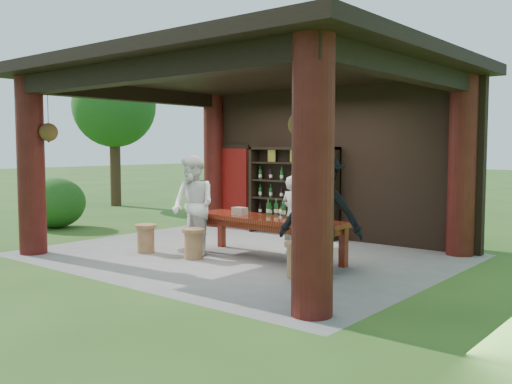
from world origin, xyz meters
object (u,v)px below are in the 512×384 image
Objects in this scene: guest_man at (321,215)px; wine_shelf at (293,191)px; stool_near_left at (193,243)px; host at (293,215)px; guest_woman at (193,206)px; napkin_basket at (240,211)px; tasting_table at (266,224)px; stool_near_right at (298,259)px; stool_far_left at (146,238)px.

wine_shelf is at bearing 104.05° from guest_man.
stool_near_left is 0.37× the size of host.
stool_near_left is at bearing -36.70° from guest_woman.
stool_near_left is 0.29× the size of guest_woman.
wine_shelf is at bearing -48.83° from host.
stool_near_left is 2.10× the size of napkin_basket.
guest_man is at bearing -23.51° from tasting_table.
stool_near_right is at bearing -171.71° from guest_man.
stool_far_left is 0.37× the size of host.
wine_shelf is at bearing 115.45° from tasting_table.
tasting_table is 2.37m from stool_far_left.
guest_woman reaches higher than stool_near_left.
stool_near_right is 3.45m from stool_far_left.
host reaches higher than stool_near_right.
napkin_basket reaches higher than stool_near_right.
stool_near_left is 1.01× the size of stool_far_left.
wine_shelf is at bearing 96.72° from guest_woman.
guest_man is (2.78, -3.15, -0.03)m from wine_shelf.
host is 0.80× the size of guest_woman.
tasting_table reaches higher than stool_far_left.
stool_near_right is at bearing 1.51° from guest_woman.
stool_near_right is (2.31, -0.04, 0.00)m from stool_near_left.
stool_near_left is at bearing 156.16° from guest_man.
wine_shelf is 4.24m from stool_near_right.
guest_woman is 7.13× the size of napkin_basket.
guest_man is (1.48, -1.34, 0.24)m from host.
stool_far_left is 0.29× the size of guest_woman.
wine_shelf is 3.39m from stool_near_left.
stool_near_right is 0.28× the size of guest_man.
wine_shelf is at bearing 74.71° from stool_far_left.
guest_man is (0.28, 0.20, 0.69)m from stool_near_right.
stool_near_right is at bearing 1.84° from stool_far_left.
host is (1.30, -1.81, -0.27)m from wine_shelf.
wine_shelf is 2.56m from napkin_basket.
guest_woman is 2.85m from guest_man.
stool_far_left is (-2.11, -1.02, -0.34)m from tasting_table.
wine_shelf reaches higher than host.
guest_man is at bearing -48.55° from wine_shelf.
guest_woman is at bearing -153.22° from tasting_table.
stool_far_left is (-3.44, -0.11, -0.00)m from stool_near_right.
stool_near_left is 0.99× the size of stool_near_right.
stool_near_left is 2.69m from guest_man.
wine_shelf is 1.55× the size of host.
napkin_basket is (-1.92, 0.86, 0.53)m from stool_near_right.
stool_near_left is 1.14m from stool_far_left.
stool_near_left is (0.18, -3.31, -0.72)m from wine_shelf.
guest_woman is at bearing 150.91° from guest_man.
guest_woman is at bearing -137.95° from napkin_basket.
napkin_basket is (1.52, 0.97, 0.53)m from stool_far_left.
stool_near_left is 0.28× the size of guest_man.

